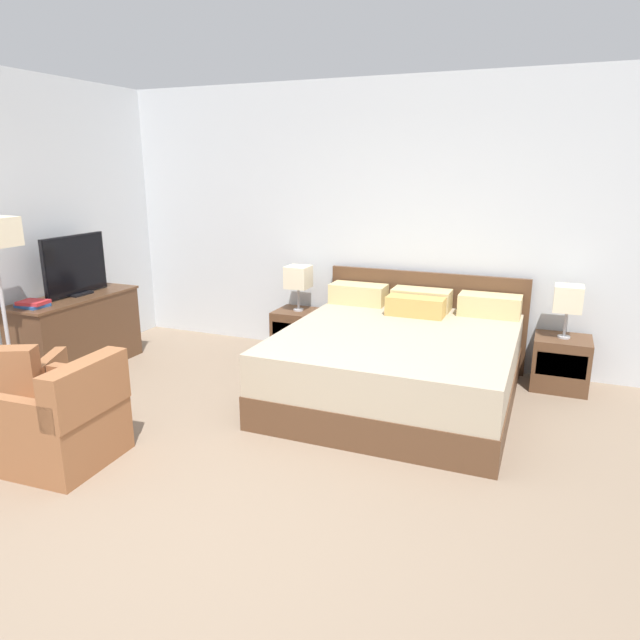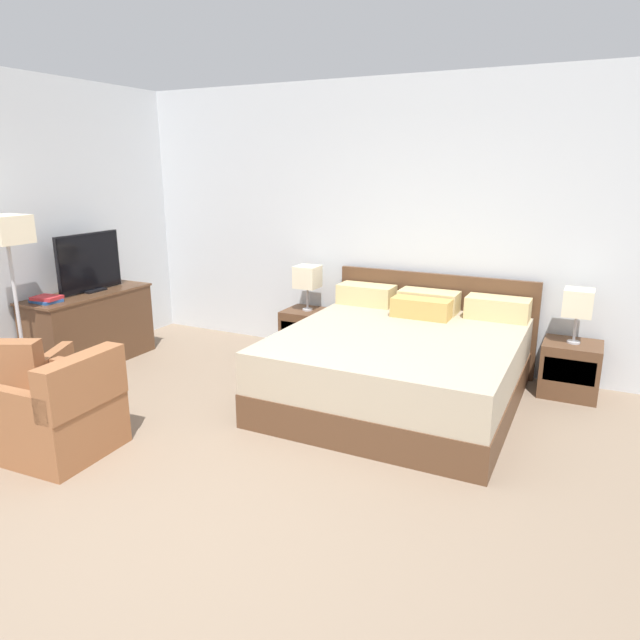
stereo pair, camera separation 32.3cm
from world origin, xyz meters
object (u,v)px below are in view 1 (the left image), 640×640
(table_lamp_left, at_px, (298,278))
(armchair_companion, at_px, (64,424))
(book_red_cover, at_px, (33,305))
(bed, at_px, (399,362))
(dresser, at_px, (77,332))
(table_lamp_right, at_px, (568,299))
(book_blue_cover, at_px, (33,302))
(tv, at_px, (75,266))
(armchair_by_window, at_px, (8,399))
(nightstand_right, at_px, (561,363))
(nightstand_left, at_px, (299,332))

(table_lamp_left, xyz_separation_m, armchair_companion, (-0.51, -2.77, -0.56))
(table_lamp_left, height_order, book_red_cover, table_lamp_left)
(table_lamp_left, bearing_deg, bed, -30.53)
(bed, xyz_separation_m, armchair_companion, (-1.83, -1.99, -0.05))
(dresser, distance_m, armchair_companion, 2.01)
(bed, relative_size, armchair_companion, 2.81)
(table_lamp_right, bearing_deg, book_blue_cover, -158.67)
(table_lamp_left, xyz_separation_m, table_lamp_right, (2.64, 0.00, 0.00))
(table_lamp_left, bearing_deg, table_lamp_right, 0.00)
(tv, height_order, armchair_companion, tv)
(bed, height_order, armchair_by_window, bed)
(dresser, height_order, book_blue_cover, book_blue_cover)
(armchair_by_window, bearing_deg, nightstand_right, 33.80)
(nightstand_left, relative_size, dresser, 0.37)
(table_lamp_left, bearing_deg, tv, -146.87)
(table_lamp_left, relative_size, armchair_companion, 0.64)
(nightstand_right, height_order, dresser, dresser)
(nightstand_right, relative_size, table_lamp_left, 1.01)
(nightstand_left, relative_size, book_red_cover, 1.94)
(book_red_cover, bearing_deg, tv, 89.40)
(nightstand_right, height_order, tv, tv)
(bed, bearing_deg, table_lamp_left, 149.47)
(dresser, bearing_deg, book_red_cover, -90.38)
(tv, bearing_deg, dresser, -92.04)
(tv, distance_m, book_red_cover, 0.61)
(armchair_by_window, bearing_deg, armchair_companion, -13.11)
(tv, distance_m, armchair_by_window, 1.70)
(armchair_companion, bearing_deg, table_lamp_right, 41.31)
(armchair_by_window, bearing_deg, table_lamp_right, 33.81)
(bed, height_order, dresser, bed)
(nightstand_right, bearing_deg, book_blue_cover, -158.68)
(table_lamp_left, bearing_deg, armchair_by_window, -115.52)
(book_red_cover, height_order, armchair_companion, book_red_cover)
(tv, xyz_separation_m, book_blue_cover, (0.01, -0.54, -0.24))
(nightstand_left, bearing_deg, tv, -146.90)
(bed, bearing_deg, nightstand_right, 30.48)
(table_lamp_right, xyz_separation_m, armchair_companion, (-3.15, -2.77, -0.56))
(book_red_cover, bearing_deg, nightstand_left, 43.29)
(bed, distance_m, nightstand_right, 1.53)
(tv, xyz_separation_m, armchair_by_window, (0.61, -1.39, -0.75))
(armchair_companion, bearing_deg, nightstand_left, 79.54)
(nightstand_left, bearing_deg, armchair_companion, -100.46)
(book_red_cover, distance_m, armchair_companion, 1.76)
(bed, relative_size, book_blue_cover, 9.02)
(nightstand_left, bearing_deg, dresser, -145.40)
(bed, height_order, table_lamp_left, table_lamp_left)
(nightstand_left, relative_size, table_lamp_right, 1.01)
(dresser, relative_size, armchair_companion, 1.73)
(table_lamp_right, distance_m, armchair_companion, 4.23)
(table_lamp_left, relative_size, armchair_by_window, 0.53)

